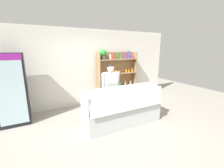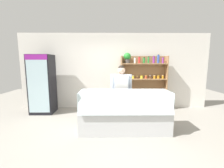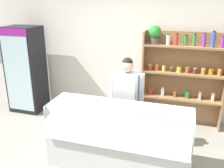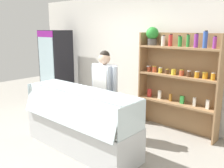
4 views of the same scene
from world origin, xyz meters
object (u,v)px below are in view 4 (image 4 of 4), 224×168
Objects in this scene: drinks_fridge at (56,67)px; shop_clerk at (104,87)px; shelving_unit at (176,74)px; deli_display_case at (81,131)px.

shop_clerk is at bearing -17.65° from drinks_fridge.
drinks_fridge is 1.20× the size of shop_clerk.
shelving_unit is 0.94× the size of deli_display_case.
shelving_unit is 1.40m from shop_clerk.
shelving_unit reaches higher than deli_display_case.
shelving_unit reaches higher than drinks_fridge.
shelving_unit is 2.08m from deli_display_case.
drinks_fridge is 3.37m from shelving_unit.
drinks_fridge reaches higher than deli_display_case.
shelving_unit is at bearing 5.57° from drinks_fridge.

